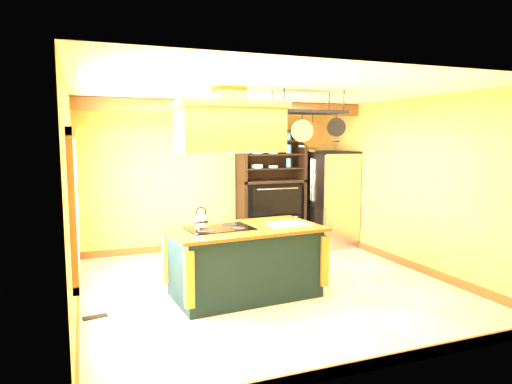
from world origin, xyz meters
TOP-DOWN VIEW (x-y plane):
  - floor at (0.00, 0.00)m, footprint 5.00×5.00m
  - ceiling at (0.00, 0.00)m, footprint 5.00×5.00m
  - wall_back at (0.00, 2.50)m, footprint 5.00×0.02m
  - wall_front at (0.00, -2.50)m, footprint 5.00×0.02m
  - wall_left at (-2.50, 0.00)m, footprint 0.02×5.00m
  - wall_right at (2.50, 0.00)m, footprint 0.02×5.00m
  - ceiling_beam at (0.00, 1.70)m, footprint 5.00×0.15m
  - window_near at (-2.47, -0.80)m, footprint 0.06×1.06m
  - window_far at (-2.47, 0.60)m, footprint 0.06×1.06m
  - kitchen_island at (-0.42, -0.23)m, footprint 2.06×1.25m
  - range_hood at (-0.62, -0.23)m, footprint 1.36×0.77m
  - pot_rack at (0.48, -0.22)m, footprint 1.03×0.48m
  - refrigerator at (2.09, 1.90)m, footprint 0.77×0.91m
  - hutch at (0.99, 2.26)m, footprint 1.26×0.57m
  - floor_register at (-2.30, -0.31)m, footprint 0.29×0.16m

SIDE VIEW (x-z plane):
  - floor at x=0.00m, z-range 0.00..0.00m
  - floor_register at x=-2.30m, z-range 0.00..0.01m
  - kitchen_island at x=-0.42m, z-range -0.09..1.02m
  - hutch at x=0.99m, z-range -0.25..1.98m
  - refrigerator at x=2.09m, z-range -0.02..1.76m
  - wall_back at x=0.00m, z-range 0.00..2.70m
  - wall_front at x=0.00m, z-range 0.00..2.70m
  - wall_left at x=-2.50m, z-range 0.00..2.70m
  - wall_right at x=2.50m, z-range 0.00..2.70m
  - window_near at x=-2.47m, z-range 0.62..2.18m
  - window_far at x=-2.47m, z-range 0.62..2.18m
  - range_hood at x=-0.62m, z-range 1.84..2.64m
  - pot_rack at x=0.48m, z-range 1.95..2.70m
  - ceiling_beam at x=0.00m, z-range 2.49..2.69m
  - ceiling at x=0.00m, z-range 2.70..2.70m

